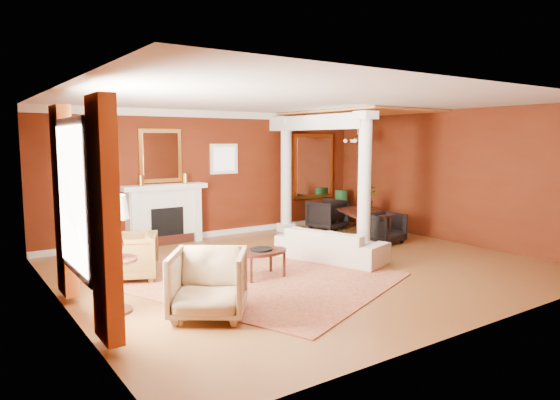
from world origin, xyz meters
TOP-DOWN VIEW (x-y plane):
  - ground at (0.00, 0.00)m, footprint 8.00×8.00m
  - room_shell at (0.00, 0.00)m, footprint 8.04×7.04m
  - fireplace at (-1.30, 3.32)m, footprint 1.85×0.42m
  - overmantel_mirror at (-1.30, 3.45)m, footprint 0.95×0.07m
  - flank_window_left at (-2.85, 3.46)m, footprint 0.70×0.07m
  - flank_window_right at (0.25, 3.46)m, footprint 0.70×0.07m
  - left_window at (-3.89, -0.60)m, footprint 0.21×2.55m
  - column_front at (1.70, 0.30)m, footprint 0.36×0.36m
  - column_back at (1.70, 3.00)m, footprint 0.36×0.36m
  - header_beam at (1.70, 1.90)m, footprint 0.30×3.20m
  - amber_ceiling at (2.85, 1.75)m, footprint 2.30×3.40m
  - dining_mirror at (2.90, 3.45)m, footprint 1.30×0.07m
  - chandelier at (2.90, 1.80)m, footprint 0.60×0.62m
  - crown_trim at (0.00, 3.46)m, footprint 8.00×0.08m
  - base_trim at (0.00, 3.46)m, footprint 8.00×0.08m
  - rug at (-1.26, -0.00)m, footprint 4.78×5.39m
  - sofa at (0.65, 0.07)m, footprint 1.24×2.13m
  - armchair_leopard at (-2.82, 0.94)m, footprint 1.01×1.04m
  - armchair_stripe at (-2.56, -1.32)m, footprint 1.25×1.23m
  - coffee_table at (-1.05, -0.19)m, footprint 0.90×0.90m
  - coffee_book at (-1.08, -0.22)m, footprint 0.16×0.02m
  - side_table at (-3.50, -0.48)m, footprint 0.62×0.62m
  - dining_table at (2.92, 1.57)m, footprint 1.18×1.76m
  - dining_chair_near at (2.66, 0.64)m, footprint 0.74×0.70m
  - dining_chair_far at (2.74, 2.68)m, footprint 0.93×0.90m
  - green_urn at (3.50, 3.00)m, footprint 0.39×0.39m
  - potted_plant at (2.97, 1.55)m, footprint 0.54×0.59m

SIDE VIEW (x-z plane):
  - ground at x=0.00m, z-range 0.00..0.00m
  - rug at x=-1.26m, z-range 0.00..0.02m
  - base_trim at x=0.00m, z-range 0.00..0.12m
  - dining_chair_near at x=2.66m, z-range 0.00..0.73m
  - green_urn at x=3.50m, z-range -0.10..0.83m
  - sofa at x=0.65m, z-range 0.00..0.80m
  - dining_chair_far at x=2.74m, z-range 0.00..0.82m
  - coffee_table at x=-1.05m, z-range 0.18..0.64m
  - armchair_leopard at x=-2.82m, z-range 0.00..0.83m
  - dining_table at x=2.92m, z-range 0.00..0.93m
  - armchair_stripe at x=-2.56m, z-range 0.00..0.95m
  - coffee_book at x=-1.08m, z-range 0.46..0.68m
  - fireplace at x=-1.30m, z-range 0.00..1.29m
  - side_table at x=-3.50m, z-range 0.27..1.81m
  - potted_plant at x=2.97m, z-range 0.93..1.38m
  - left_window at x=-3.89m, z-range 0.12..2.72m
  - column_front at x=1.70m, z-range 0.03..2.83m
  - column_back at x=1.70m, z-range 0.03..2.83m
  - dining_mirror at x=2.90m, z-range 0.70..2.40m
  - flank_window_left at x=-2.85m, z-range 1.45..2.15m
  - flank_window_right at x=0.25m, z-range 1.45..2.15m
  - overmantel_mirror at x=-1.30m, z-range 1.33..2.47m
  - room_shell at x=0.00m, z-range 0.56..3.48m
  - chandelier at x=2.90m, z-range 1.87..2.62m
  - header_beam at x=1.70m, z-range 2.46..2.78m
  - crown_trim at x=0.00m, z-range 2.74..2.90m
  - amber_ceiling at x=2.85m, z-range 2.85..2.89m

